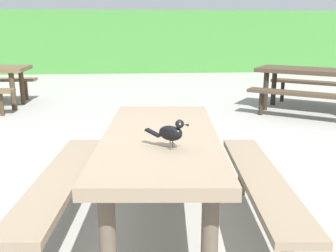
# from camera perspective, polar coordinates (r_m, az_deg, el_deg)

# --- Properties ---
(ground_plane) EXTENTS (60.00, 60.00, 0.00)m
(ground_plane) POSITION_cam_1_polar(r_m,az_deg,el_deg) (2.85, -4.39, -15.65)
(ground_plane) COLOR #A3A099
(hedge_wall) EXTENTS (28.00, 1.29, 1.94)m
(hedge_wall) POSITION_cam_1_polar(r_m,az_deg,el_deg) (12.76, -4.98, 12.49)
(hedge_wall) COLOR #428438
(hedge_wall) RESTS_ON ground
(picnic_table_foreground) EXTENTS (1.82, 1.86, 0.74)m
(picnic_table_foreground) POSITION_cam_1_polar(r_m,az_deg,el_deg) (2.62, -1.15, -5.00)
(picnic_table_foreground) COLOR #84725B
(picnic_table_foreground) RESTS_ON ground
(bird_grackle) EXTENTS (0.25, 0.18, 0.18)m
(bird_grackle) POSITION_cam_1_polar(r_m,az_deg,el_deg) (2.21, 0.57, -0.94)
(bird_grackle) COLOR black
(bird_grackle) RESTS_ON picnic_table_foreground
(picnic_table_mid_left) EXTENTS (2.37, 2.36, 0.74)m
(picnic_table_mid_left) POSITION_cam_1_polar(r_m,az_deg,el_deg) (7.03, 20.63, 6.51)
(picnic_table_mid_left) COLOR #473828
(picnic_table_mid_left) RESTS_ON ground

